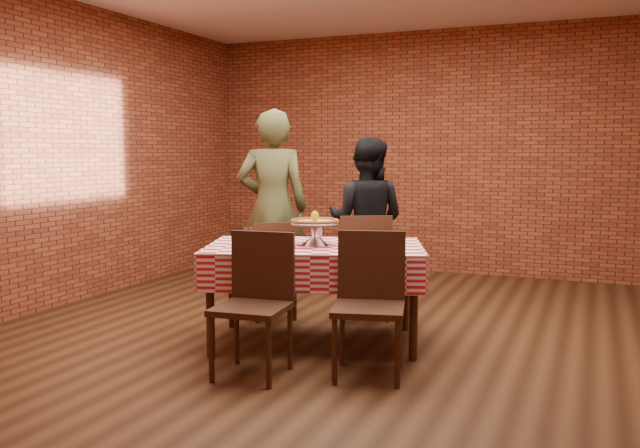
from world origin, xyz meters
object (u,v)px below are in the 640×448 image
(water_glass_right, at_px, (249,235))
(diner_olive, at_px, (272,207))
(table, at_px, (315,294))
(pizza_stand, at_px, (315,234))
(pizza, at_px, (315,222))
(water_glass_left, at_px, (248,238))
(diner_black, at_px, (366,221))
(chair_far_left, at_px, (273,269))
(chair_near_left, at_px, (251,306))
(chair_far_right, at_px, (363,266))
(chair_near_right, at_px, (369,306))
(condiment_caddy, at_px, (318,232))

(water_glass_right, bearing_deg, diner_olive, 108.06)
(table, xyz_separation_m, pizza_stand, (0.01, -0.01, 0.47))
(pizza_stand, distance_m, pizza, 0.09)
(pizza, relative_size, water_glass_left, 2.98)
(diner_olive, height_order, diner_black, diner_olive)
(pizza, height_order, diner_olive, diner_olive)
(pizza_stand, relative_size, chair_far_left, 0.45)
(table, bearing_deg, chair_far_left, 138.63)
(table, xyz_separation_m, chair_far_left, (-0.65, 0.57, 0.06))
(pizza, relative_size, water_glass_right, 2.98)
(water_glass_left, distance_m, diner_olive, 1.45)
(pizza, bearing_deg, chair_near_left, -95.69)
(pizza_stand, xyz_separation_m, water_glass_right, (-0.54, -0.06, -0.02))
(chair_near_left, distance_m, chair_far_right, 1.75)
(chair_near_right, height_order, chair_far_right, chair_near_right)
(condiment_caddy, relative_size, diner_black, 0.08)
(chair_far_left, bearing_deg, condiment_caddy, 117.32)
(condiment_caddy, xyz_separation_m, chair_near_left, (0.02, -1.16, -0.35))
(chair_far_left, height_order, chair_far_right, chair_far_right)
(chair_far_right, distance_m, diner_olive, 1.12)
(pizza_stand, height_order, diner_black, diner_black)
(table, relative_size, water_glass_left, 12.85)
(water_glass_right, distance_m, chair_far_left, 0.76)
(chair_near_left, bearing_deg, diner_olive, 107.51)
(table, distance_m, chair_far_left, 0.87)
(pizza, bearing_deg, pizza_stand, 0.00)
(table, distance_m, water_glass_left, 0.68)
(pizza, xyz_separation_m, chair_near_right, (0.62, -0.57, -0.47))
(diner_black, bearing_deg, pizza_stand, 89.39)
(chair_near_right, xyz_separation_m, chair_far_left, (-1.28, 1.15, -0.04))
(pizza, xyz_separation_m, chair_far_right, (0.08, 0.89, -0.47))
(chair_near_left, relative_size, diner_olive, 0.50)
(chair_near_right, bearing_deg, table, 123.45)
(condiment_caddy, height_order, diner_black, diner_black)
(chair_near_left, relative_size, diner_black, 0.58)
(chair_near_right, relative_size, diner_black, 0.59)
(diner_black, bearing_deg, condiment_caddy, 84.94)
(chair_far_right, xyz_separation_m, diner_olive, (-0.99, 0.21, 0.47))
(water_glass_left, xyz_separation_m, diner_olive, (-0.48, 1.36, 0.11))
(table, relative_size, condiment_caddy, 12.91)
(table, distance_m, chair_near_right, 0.86)
(water_glass_left, relative_size, diner_olive, 0.07)
(pizza_stand, bearing_deg, chair_near_left, -95.69)
(water_glass_right, bearing_deg, water_glass_left, -63.27)
(chair_far_right, height_order, diner_olive, diner_olive)
(water_glass_left, bearing_deg, table, 31.25)
(water_glass_right, distance_m, diner_olive, 1.24)
(table, xyz_separation_m, condiment_caddy, (-0.10, 0.30, 0.44))
(water_glass_right, bearing_deg, chair_near_left, -60.28)
(pizza_stand, bearing_deg, water_glass_right, -173.43)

